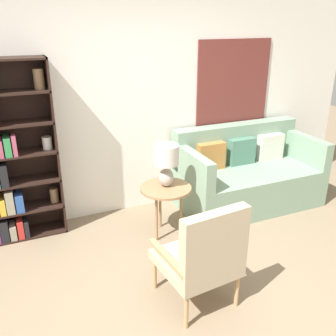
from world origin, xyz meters
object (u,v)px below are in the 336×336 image
at_px(couch, 246,176).
at_px(table_lamp, 166,161).
at_px(armchair, 204,254).
at_px(bookshelf, 5,163).
at_px(side_table, 166,192).

relative_size(couch, table_lamp, 3.81).
xyz_separation_m(armchair, table_lamp, (0.18, 1.19, 0.35)).
bearing_deg(table_lamp, couch, 13.14).
relative_size(bookshelf, table_lamp, 4.12).
xyz_separation_m(armchair, couch, (1.42, 1.48, -0.14)).
bearing_deg(couch, armchair, -133.87).
bearing_deg(bookshelf, table_lamp, -20.49).
height_order(bookshelf, couch, bookshelf).
height_order(armchair, couch, couch).
relative_size(armchair, table_lamp, 2.05).
height_order(couch, side_table, couch).
bearing_deg(bookshelf, side_table, -21.73).
bearing_deg(table_lamp, armchair, -98.69).
bearing_deg(armchair, table_lamp, 81.31).
bearing_deg(side_table, couch, 14.34).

